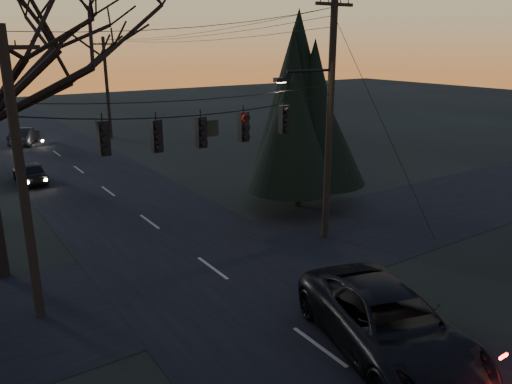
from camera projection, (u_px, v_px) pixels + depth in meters
main_road at (120, 200)px, 26.40m from camera, size 8.00×120.00×0.02m
cross_road at (212, 268)px, 18.45m from camera, size 60.00×7.00×0.02m
utility_pole_right at (325, 237)px, 21.40m from camera, size 5.00×0.30×10.00m
utility_pole_left at (41, 316)px, 15.24m from camera, size 1.80×0.30×8.50m
utility_pole_far_r at (111, 138)px, 43.64m from camera, size 1.80×0.30×8.50m
span_signal_assembly at (202, 130)px, 16.83m from camera, size 11.50×0.44×1.65m
evergreen_right at (300, 110)px, 24.15m from camera, size 4.95×4.95×8.57m
suv_near at (388, 324)px, 13.22m from camera, size 4.46×6.80×1.74m
sedan_oncoming_a at (30, 172)px, 29.56m from camera, size 1.55×3.77×1.28m
sedan_oncoming_b at (24, 136)px, 40.70m from camera, size 3.06×4.44×1.39m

